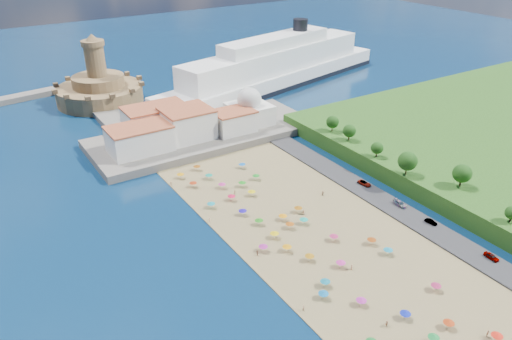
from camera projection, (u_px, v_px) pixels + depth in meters
ground at (292, 233)px, 140.68m from camera, size 700.00×700.00×0.00m
terrace at (204, 135)px, 199.60m from camera, size 90.00×36.00×3.00m
jetty at (122, 119)px, 215.52m from camera, size 18.00×70.00×2.40m
waterfront_buildings at (172, 126)px, 190.94m from camera, size 57.00×29.00×11.00m
domed_building at (249, 109)px, 204.23m from camera, size 16.00×16.00×15.00m
fortress at (99, 89)px, 235.55m from camera, size 40.00×40.00×32.40m
cruise_ship at (275, 69)px, 256.70m from camera, size 146.82×54.01×31.83m
beach_parasols at (314, 248)px, 130.45m from camera, size 30.66×117.49×2.20m
beachgoers at (305, 248)px, 132.26m from camera, size 39.39×101.11×1.81m
parked_cars at (410, 209)px, 149.26m from camera, size 2.78×51.45×1.39m
hillside_trees at (439, 173)px, 151.44m from camera, size 14.33×105.83×7.90m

